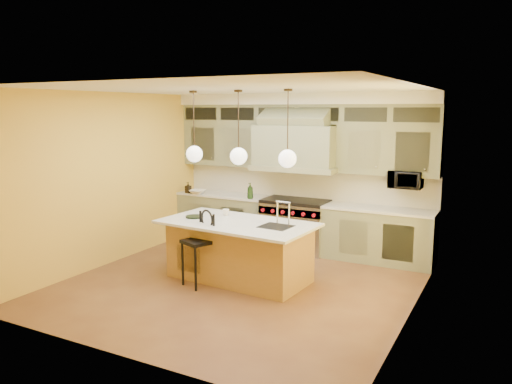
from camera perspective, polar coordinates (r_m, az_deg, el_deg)
The scene contains 18 objects.
floor at distance 7.66m, azimuth -1.97°, elevation -10.53°, with size 5.00×5.00×0.00m, color #58331E.
ceiling at distance 7.20m, azimuth -2.11°, elevation 11.70°, with size 5.00×5.00×0.00m, color white.
wall_back at distance 9.52m, azimuth 5.45°, elevation 2.38°, with size 5.00×5.00×0.00m, color gold.
wall_front at distance 5.31m, azimuth -15.57°, elevation -3.62°, with size 5.00×5.00×0.00m, color gold.
wall_left at distance 8.79m, azimuth -16.35°, elevation 1.44°, with size 5.00×5.00×0.00m, color gold.
wall_right at distance 6.44m, azimuth 17.65°, elevation -1.44°, with size 5.00×5.00×0.00m, color gold.
back_cabinetry at distance 9.28m, azimuth 4.82°, elevation 2.08°, with size 5.00×0.77×2.90m.
range at distance 9.37m, azimuth 4.52°, elevation -3.72°, with size 1.20×0.74×0.96m.
kitchen_island at distance 7.75m, azimuth -1.91°, elevation -6.61°, with size 2.43×1.42×1.35m.
counter_stool at distance 7.50m, azimuth -6.45°, elevation -5.82°, with size 0.51×0.51×1.14m.
microwave at distance 8.73m, azimuth 16.74°, elevation 1.37°, with size 0.54×0.37×0.30m, color black.
oil_bottle_a at distance 9.41m, azimuth -0.67°, elevation 0.14°, with size 0.12×0.12×0.30m, color black.
oil_bottle_b at distance 10.17m, azimuth -7.76°, elevation 0.50°, with size 0.10×0.10×0.22m, color black.
fruit_bowl at distance 10.05m, azimuth -6.69°, elevation 0.02°, with size 0.32×0.32×0.08m, color white.
cup at distance 8.07m, azimuth -3.48°, elevation -2.33°, with size 0.11×0.11×0.10m, color white.
pendant_left at distance 7.91m, azimuth -7.06°, elevation 4.54°, with size 0.26×0.26×1.11m.
pendant_center at distance 7.48m, azimuth -2.00°, elevation 4.33°, with size 0.26×0.26×1.11m.
pendant_right at distance 7.12m, azimuth 3.61°, elevation 4.06°, with size 0.26×0.26×1.11m.
Camera 1 is at (3.57, -6.25, 2.62)m, focal length 35.00 mm.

